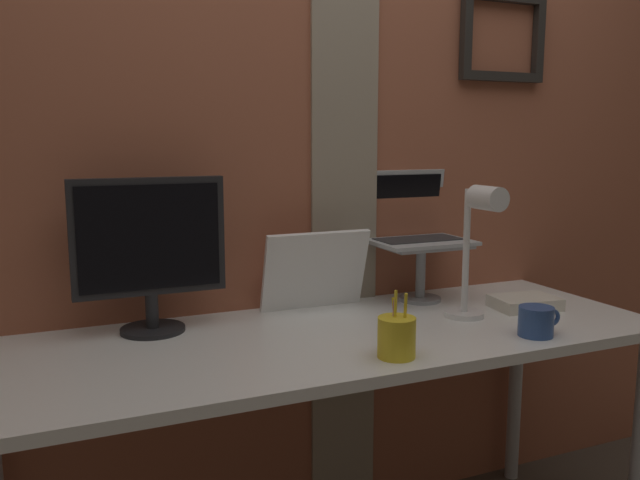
{
  "coord_description": "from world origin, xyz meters",
  "views": [
    {
      "loc": [
        -0.84,
        -1.62,
        1.31
      ],
      "look_at": [
        -0.1,
        0.06,
        1.02
      ],
      "focal_mm": 36.41,
      "sensor_mm": 36.0,
      "label": 1
    }
  ],
  "objects_px": {
    "desk_lamp": "(478,237)",
    "coffee_mug": "(537,321)",
    "laptop": "(411,222)",
    "pen_cup": "(397,337)",
    "monitor": "(149,245)",
    "whiteboard_panel": "(315,271)"
  },
  "relations": [
    {
      "from": "desk_lamp",
      "to": "coffee_mug",
      "type": "relative_size",
      "value": 3.09
    },
    {
      "from": "laptop",
      "to": "desk_lamp",
      "type": "distance_m",
      "value": 0.34
    },
    {
      "from": "laptop",
      "to": "pen_cup",
      "type": "relative_size",
      "value": 1.9
    },
    {
      "from": "laptop",
      "to": "coffee_mug",
      "type": "relative_size",
      "value": 2.45
    },
    {
      "from": "coffee_mug",
      "to": "desk_lamp",
      "type": "bearing_deg",
      "value": 108.91
    },
    {
      "from": "monitor",
      "to": "laptop",
      "type": "relative_size",
      "value": 1.35
    },
    {
      "from": "laptop",
      "to": "whiteboard_panel",
      "type": "height_order",
      "value": "laptop"
    },
    {
      "from": "whiteboard_panel",
      "to": "desk_lamp",
      "type": "height_order",
      "value": "desk_lamp"
    },
    {
      "from": "laptop",
      "to": "pen_cup",
      "type": "height_order",
      "value": "laptop"
    },
    {
      "from": "laptop",
      "to": "coffee_mug",
      "type": "xyz_separation_m",
      "value": [
        0.08,
        -0.53,
        -0.22
      ]
    },
    {
      "from": "monitor",
      "to": "laptop",
      "type": "distance_m",
      "value": 0.88
    },
    {
      "from": "monitor",
      "to": "coffee_mug",
      "type": "bearing_deg",
      "value": -25.6
    },
    {
      "from": "laptop",
      "to": "desk_lamp",
      "type": "relative_size",
      "value": 0.79
    },
    {
      "from": "desk_lamp",
      "to": "pen_cup",
      "type": "xyz_separation_m",
      "value": [
        -0.38,
        -0.19,
        -0.2
      ]
    },
    {
      "from": "laptop",
      "to": "whiteboard_panel",
      "type": "bearing_deg",
      "value": -175.61
    },
    {
      "from": "whiteboard_panel",
      "to": "desk_lamp",
      "type": "distance_m",
      "value": 0.51
    },
    {
      "from": "desk_lamp",
      "to": "coffee_mug",
      "type": "distance_m",
      "value": 0.29
    },
    {
      "from": "whiteboard_panel",
      "to": "desk_lamp",
      "type": "relative_size",
      "value": 0.85
    },
    {
      "from": "laptop",
      "to": "coffee_mug",
      "type": "height_order",
      "value": "laptop"
    },
    {
      "from": "coffee_mug",
      "to": "pen_cup",
      "type": "bearing_deg",
      "value": 179.96
    },
    {
      "from": "coffee_mug",
      "to": "laptop",
      "type": "bearing_deg",
      "value": 98.86
    },
    {
      "from": "laptop",
      "to": "pen_cup",
      "type": "xyz_separation_m",
      "value": [
        -0.36,
        -0.53,
        -0.21
      ]
    }
  ]
}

